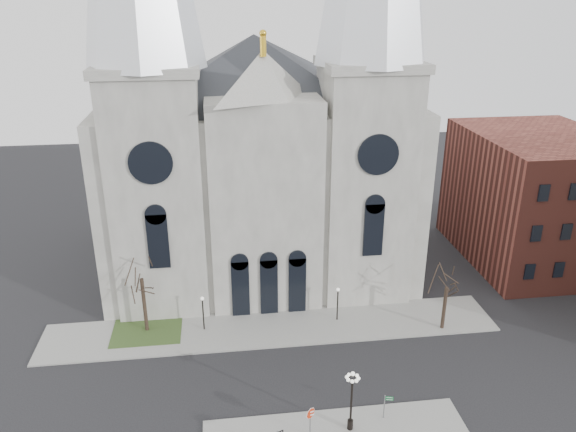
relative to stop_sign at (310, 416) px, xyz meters
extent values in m
plane|color=black|center=(-1.18, 2.34, -1.81)|extent=(160.00, 160.00, 0.00)
cube|color=gray|center=(-1.18, 13.34, -1.74)|extent=(40.00, 6.00, 0.14)
cube|color=#324D21|center=(-12.18, 14.34, -1.72)|extent=(6.00, 5.00, 0.18)
cube|color=gray|center=(-1.18, 28.34, 7.19)|extent=(30.00, 24.00, 18.00)
pyramid|color=#2D3035|center=(-1.18, 28.34, 22.19)|extent=(33.00, 26.40, 6.00)
cube|color=gray|center=(-10.68, 19.84, 9.19)|extent=(8.00, 8.00, 22.00)
cylinder|color=black|center=(-10.68, 15.79, 13.19)|extent=(3.60, 0.30, 3.60)
cube|color=gray|center=(8.32, 19.84, 9.19)|extent=(8.00, 8.00, 22.00)
cylinder|color=black|center=(8.32, 15.79, 13.19)|extent=(3.60, 0.30, 3.60)
cube|color=gray|center=(-1.18, 18.34, 7.94)|extent=(10.00, 5.00, 19.50)
pyramid|color=gray|center=(-1.18, 18.34, 19.69)|extent=(11.00, 5.00, 4.00)
cube|color=brown|center=(28.82, 24.34, 5.19)|extent=(14.00, 18.00, 14.00)
cylinder|color=black|center=(-12.18, 14.34, 0.81)|extent=(0.32, 0.32, 5.25)
cylinder|color=black|center=(13.82, 11.34, 0.29)|extent=(0.32, 0.32, 4.20)
cylinder|color=black|center=(-7.18, 13.84, -0.17)|extent=(0.12, 0.12, 3.00)
sphere|color=white|center=(-7.18, 13.84, 1.43)|extent=(0.32, 0.32, 0.32)
cylinder|color=black|center=(4.82, 13.84, -0.17)|extent=(0.12, 0.12, 3.00)
sphere|color=white|center=(4.82, 13.84, 1.43)|extent=(0.32, 0.32, 0.32)
cylinder|color=slate|center=(0.00, 0.00, -0.55)|extent=(0.09, 0.09, 2.25)
cylinder|color=red|center=(0.00, 0.00, 0.24)|extent=(0.76, 0.26, 0.78)
cylinder|color=white|center=(0.00, 0.00, 0.24)|extent=(0.81, 0.26, 0.84)
cube|color=white|center=(0.00, 0.00, 0.36)|extent=(0.42, 0.14, 0.10)
cube|color=white|center=(0.00, 0.00, 0.11)|extent=(0.48, 0.16, 0.10)
cylinder|color=black|center=(2.83, 0.29, 0.41)|extent=(0.14, 0.14, 4.17)
cylinder|color=black|center=(2.83, 0.29, -1.31)|extent=(0.40, 0.40, 0.72)
sphere|color=white|center=(2.83, 0.29, 2.90)|extent=(0.29, 0.29, 0.29)
cylinder|color=slate|center=(5.40, 1.00, -0.70)|extent=(0.08, 0.08, 1.95)
cube|color=#0E632C|center=(5.70, 0.93, 0.15)|extent=(0.54, 0.15, 0.13)
cube|color=#0E632C|center=(5.70, 0.93, -0.03)|extent=(0.54, 0.15, 0.13)
camera|label=1|loc=(-5.30, -29.03, 26.29)|focal=35.00mm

